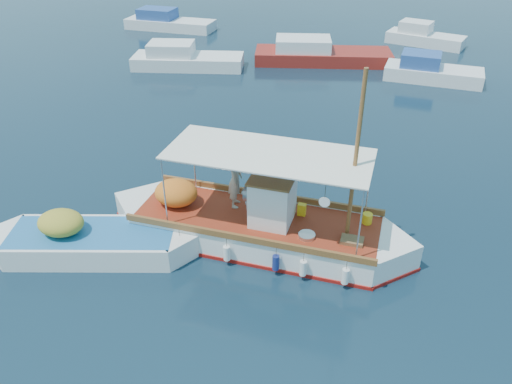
# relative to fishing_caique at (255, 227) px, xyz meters

# --- Properties ---
(ground) EXTENTS (160.00, 160.00, 0.00)m
(ground) POSITION_rel_fishing_caique_xyz_m (0.61, 0.01, -0.56)
(ground) COLOR black
(ground) RESTS_ON ground
(fishing_caique) EXTENTS (10.36, 3.04, 6.32)m
(fishing_caique) POSITION_rel_fishing_caique_xyz_m (0.00, 0.00, 0.00)
(fishing_caique) COLOR white
(fishing_caique) RESTS_ON ground
(dinghy) EXTENTS (6.85, 3.31, 1.74)m
(dinghy) POSITION_rel_fishing_caique_xyz_m (-4.83, -2.02, -0.20)
(dinghy) COLOR white
(dinghy) RESTS_ON ground
(bg_boat_nw) EXTENTS (7.37, 3.86, 1.80)m
(bg_boat_nw) POSITION_rel_fishing_caique_xyz_m (-9.50, 16.59, -0.07)
(bg_boat_nw) COLOR silver
(bg_boat_nw) RESTS_ON ground
(bg_boat_n) EXTENTS (9.30, 4.64, 1.80)m
(bg_boat_n) POSITION_rel_fishing_caique_xyz_m (-1.40, 20.09, -0.07)
(bg_boat_n) COLOR maroon
(bg_boat_n) RESTS_ON ground
(bg_boat_ne) EXTENTS (5.75, 2.59, 1.80)m
(bg_boat_ne) POSITION_rel_fishing_caique_xyz_m (5.70, 18.35, -0.07)
(bg_boat_ne) COLOR silver
(bg_boat_ne) RESTS_ON ground
(bg_boat_far_w) EXTENTS (7.30, 2.41, 1.80)m
(bg_boat_far_w) POSITION_rel_fishing_caique_xyz_m (-14.86, 25.69, -0.07)
(bg_boat_far_w) COLOR silver
(bg_boat_far_w) RESTS_ON ground
(bg_boat_far_n) EXTENTS (5.82, 3.43, 1.80)m
(bg_boat_far_n) POSITION_rel_fishing_caique_xyz_m (5.28, 26.60, -0.07)
(bg_boat_far_n) COLOR silver
(bg_boat_far_n) RESTS_ON ground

